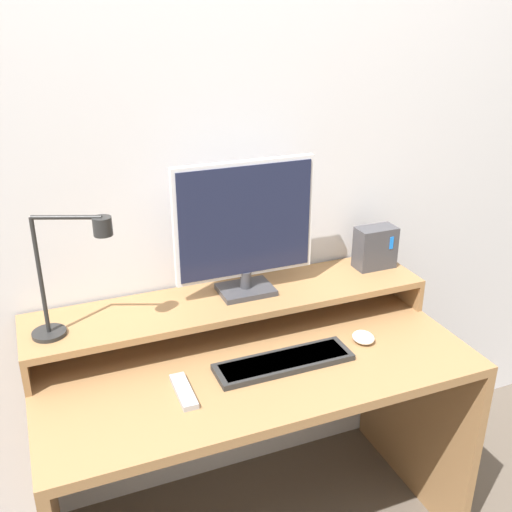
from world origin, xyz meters
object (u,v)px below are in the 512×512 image
object	(u,v)px
keyboard	(284,362)
remote_control	(184,391)
router_dock	(375,247)
monitor	(245,226)
desk_lamp	(70,272)
mouse	(363,337)

from	to	relation	value
keyboard	remote_control	size ratio (longest dim) A/B	2.60
router_dock	remote_control	bearing A→B (deg)	-158.57
monitor	remote_control	xyz separation A→B (m)	(-0.30, -0.29, -0.33)
desk_lamp	router_dock	distance (m)	1.03
keyboard	router_dock	bearing A→B (deg)	30.84
mouse	keyboard	bearing A→B (deg)	-175.29
keyboard	monitor	bearing A→B (deg)	93.05
mouse	router_dock	bearing A→B (deg)	53.53
router_dock	remote_control	world-z (taller)	router_dock
monitor	desk_lamp	bearing A→B (deg)	-172.35
mouse	remote_control	size ratio (longest dim) A/B	0.48
mouse	remote_control	world-z (taller)	mouse
monitor	remote_control	size ratio (longest dim) A/B	2.85
desk_lamp	mouse	size ratio (longest dim) A/B	4.67
monitor	remote_control	world-z (taller)	monitor
desk_lamp	keyboard	world-z (taller)	desk_lamp
router_dock	keyboard	world-z (taller)	router_dock
keyboard	remote_control	distance (m)	0.31
monitor	mouse	world-z (taller)	monitor
desk_lamp	router_dock	world-z (taller)	desk_lamp
desk_lamp	monitor	bearing A→B (deg)	7.65
desk_lamp	router_dock	size ratio (longest dim) A/B	2.43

